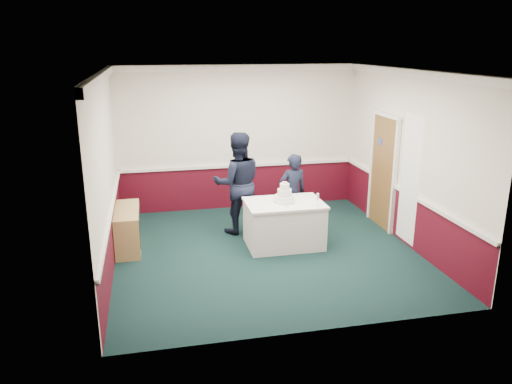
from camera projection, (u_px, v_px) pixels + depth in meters
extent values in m
plane|color=black|center=(266.00, 252.00, 8.48)|extent=(5.00, 5.00, 0.00)
cube|color=silver|center=(239.00, 138.00, 10.37)|extent=(5.00, 0.05, 3.00)
cube|color=silver|center=(108.00, 174.00, 7.55)|extent=(0.05, 5.00, 3.00)
cube|color=silver|center=(407.00, 159.00, 8.55)|extent=(0.05, 5.00, 3.00)
cube|color=white|center=(267.00, 72.00, 7.63)|extent=(5.00, 5.00, 0.05)
cube|color=#470916|center=(239.00, 187.00, 10.67)|extent=(5.00, 0.02, 0.90)
cube|color=white|center=(239.00, 166.00, 10.53)|extent=(4.98, 0.05, 0.06)
cube|color=white|center=(238.00, 68.00, 9.95)|extent=(5.00, 0.08, 0.12)
cube|color=brown|center=(383.00, 173.00, 9.43)|extent=(0.05, 0.90, 2.10)
cube|color=#234799|center=(380.00, 142.00, 9.40)|extent=(0.01, 0.12, 0.12)
cube|color=white|center=(410.00, 179.00, 8.39)|extent=(0.02, 0.60, 2.20)
cube|color=tan|center=(128.00, 229.00, 8.54)|extent=(0.40, 1.20, 0.70)
cube|color=black|center=(140.00, 225.00, 8.57)|extent=(0.01, 1.00, 0.50)
cube|color=white|center=(284.00, 225.00, 8.65)|extent=(1.28, 0.88, 0.76)
cube|color=white|center=(284.00, 203.00, 8.54)|extent=(1.32, 0.92, 0.04)
cylinder|color=white|center=(284.00, 199.00, 8.52)|extent=(0.34, 0.34, 0.12)
cylinder|color=silver|center=(284.00, 201.00, 8.53)|extent=(0.35, 0.35, 0.03)
cylinder|color=white|center=(285.00, 192.00, 8.49)|extent=(0.24, 0.24, 0.11)
cylinder|color=silver|center=(284.00, 195.00, 8.50)|extent=(0.25, 0.25, 0.02)
cylinder|color=white|center=(285.00, 186.00, 8.46)|extent=(0.16, 0.16, 0.10)
cylinder|color=silver|center=(285.00, 189.00, 8.47)|extent=(0.17, 0.17, 0.02)
sphere|color=#EDE5C9|center=(285.00, 183.00, 8.44)|extent=(0.03, 0.03, 0.03)
sphere|color=#EDE5C9|center=(286.00, 182.00, 8.46)|extent=(0.03, 0.03, 0.03)
sphere|color=#EDE5C9|center=(283.00, 182.00, 8.46)|extent=(0.03, 0.03, 0.03)
sphere|color=#EDE5C9|center=(286.00, 183.00, 8.42)|extent=(0.03, 0.03, 0.03)
sphere|color=#EDE5C9|center=(283.00, 183.00, 8.42)|extent=(0.03, 0.03, 0.03)
cube|color=silver|center=(286.00, 206.00, 8.34)|extent=(0.02, 0.22, 0.00)
cylinder|color=silver|center=(317.00, 205.00, 8.37)|extent=(0.05, 0.05, 0.01)
cylinder|color=silver|center=(318.00, 202.00, 8.36)|extent=(0.01, 0.01, 0.09)
cylinder|color=silver|center=(318.00, 197.00, 8.33)|extent=(0.04, 0.04, 0.11)
imported|color=black|center=(238.00, 183.00, 9.12)|extent=(0.93, 0.73, 1.89)
imported|color=black|center=(293.00, 193.00, 9.23)|extent=(0.59, 0.44, 1.48)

